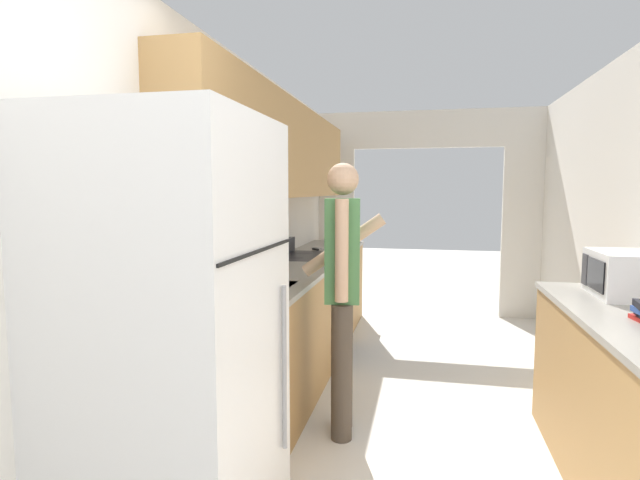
{
  "coord_description": "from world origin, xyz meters",
  "views": [
    {
      "loc": [
        -0.0,
        -1.2,
        1.54
      ],
      "look_at": [
        -0.95,
        3.28,
        1.08
      ],
      "focal_mm": 28.0,
      "sensor_mm": 36.0,
      "label": 1
    }
  ],
  "objects_px": {
    "microwave": "(628,274)",
    "knife": "(317,249)",
    "refrigerator": "(173,348)",
    "person": "(343,290)",
    "range_oven": "(312,304)"
  },
  "relations": [
    {
      "from": "refrigerator",
      "to": "microwave",
      "type": "bearing_deg",
      "value": 32.9
    },
    {
      "from": "refrigerator",
      "to": "knife",
      "type": "bearing_deg",
      "value": 92.17
    },
    {
      "from": "refrigerator",
      "to": "person",
      "type": "height_order",
      "value": "refrigerator"
    },
    {
      "from": "person",
      "to": "knife",
      "type": "bearing_deg",
      "value": 9.57
    },
    {
      "from": "refrigerator",
      "to": "person",
      "type": "xyz_separation_m",
      "value": [
        0.48,
        1.24,
        0.01
      ]
    },
    {
      "from": "microwave",
      "to": "knife",
      "type": "bearing_deg",
      "value": 140.11
    },
    {
      "from": "person",
      "to": "knife",
      "type": "height_order",
      "value": "person"
    },
    {
      "from": "refrigerator",
      "to": "knife",
      "type": "height_order",
      "value": "refrigerator"
    },
    {
      "from": "knife",
      "to": "person",
      "type": "bearing_deg",
      "value": -112.67
    },
    {
      "from": "person",
      "to": "microwave",
      "type": "height_order",
      "value": "person"
    },
    {
      "from": "refrigerator",
      "to": "range_oven",
      "type": "relative_size",
      "value": 1.71
    },
    {
      "from": "refrigerator",
      "to": "range_oven",
      "type": "bearing_deg",
      "value": 91.25
    },
    {
      "from": "range_oven",
      "to": "knife",
      "type": "height_order",
      "value": "range_oven"
    },
    {
      "from": "range_oven",
      "to": "microwave",
      "type": "xyz_separation_m",
      "value": [
        2.18,
        -1.38,
        0.59
      ]
    },
    {
      "from": "refrigerator",
      "to": "person",
      "type": "relative_size",
      "value": 1.07
    }
  ]
}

